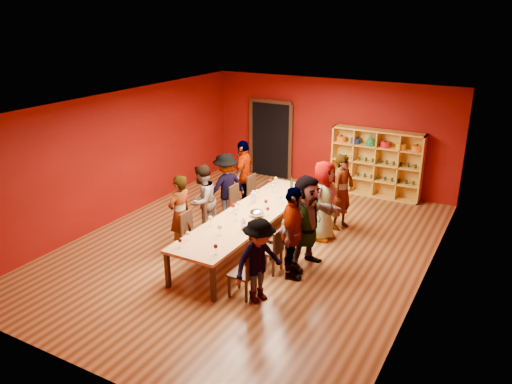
{
  "coord_description": "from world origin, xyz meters",
  "views": [
    {
      "loc": [
        4.72,
        -8.32,
        4.75
      ],
      "look_at": [
        0.0,
        0.22,
        1.15
      ],
      "focal_mm": 35.0,
      "sensor_mm": 36.0,
      "label": 1
    }
  ],
  "objects_px": {
    "shelving_unit": "(377,160)",
    "person_right_2": "(306,221)",
    "chair_person_left_2": "(214,217)",
    "chair_person_right_3": "(311,215)",
    "person_left_2": "(202,201)",
    "person_left_4": "(244,174)",
    "chair_person_left_3": "(238,201)",
    "person_left_1": "(180,214)",
    "person_right_3": "(323,201)",
    "chair_person_right_1": "(273,248)",
    "chair_person_left_4": "(255,191)",
    "chair_person_right_0": "(246,271)",
    "spittoon_bowl": "(257,213)",
    "tasting_table": "(251,216)",
    "person_left_3": "(226,187)",
    "person_right_0": "(259,261)",
    "chair_person_right_2": "(286,237)",
    "person_right_1": "(292,233)",
    "person_right_4": "(343,192)",
    "chair_person_right_4": "(324,204)",
    "wine_bottle": "(291,185)"
  },
  "relations": [
    {
      "from": "chair_person_left_2",
      "to": "chair_person_left_3",
      "type": "xyz_separation_m",
      "value": [
        0.0,
        1.03,
        0.0
      ]
    },
    {
      "from": "chair_person_left_3",
      "to": "person_right_3",
      "type": "distance_m",
      "value": 2.12
    },
    {
      "from": "chair_person_right_1",
      "to": "wine_bottle",
      "type": "bearing_deg",
      "value": 107.61
    },
    {
      "from": "chair_person_left_3",
      "to": "chair_person_left_4",
      "type": "bearing_deg",
      "value": 90.0
    },
    {
      "from": "person_left_2",
      "to": "person_left_1",
      "type": "bearing_deg",
      "value": -0.18
    },
    {
      "from": "spittoon_bowl",
      "to": "tasting_table",
      "type": "bearing_deg",
      "value": 159.68
    },
    {
      "from": "person_left_4",
      "to": "person_right_4",
      "type": "bearing_deg",
      "value": 79.77
    },
    {
      "from": "shelving_unit",
      "to": "person_right_0",
      "type": "xyz_separation_m",
      "value": [
        -0.24,
        -6.08,
        -0.22
      ]
    },
    {
      "from": "person_right_0",
      "to": "chair_person_right_2",
      "type": "relative_size",
      "value": 1.71
    },
    {
      "from": "chair_person_left_2",
      "to": "chair_person_right_3",
      "type": "bearing_deg",
      "value": 31.49
    },
    {
      "from": "chair_person_left_2",
      "to": "person_left_4",
      "type": "distance_m",
      "value": 1.93
    },
    {
      "from": "person_right_2",
      "to": "shelving_unit",
      "type": "bearing_deg",
      "value": 16.92
    },
    {
      "from": "spittoon_bowl",
      "to": "person_left_3",
      "type": "bearing_deg",
      "value": 142.79
    },
    {
      "from": "chair_person_left_3",
      "to": "person_right_2",
      "type": "relative_size",
      "value": 0.48
    },
    {
      "from": "chair_person_left_4",
      "to": "chair_person_right_0",
      "type": "height_order",
      "value": "same"
    },
    {
      "from": "chair_person_right_0",
      "to": "spittoon_bowl",
      "type": "bearing_deg",
      "value": 113.37
    },
    {
      "from": "chair_person_left_2",
      "to": "person_right_3",
      "type": "xyz_separation_m",
      "value": [
        2.08,
        1.11,
        0.38
      ]
    },
    {
      "from": "chair_person_left_2",
      "to": "person_right_2",
      "type": "distance_m",
      "value": 2.29
    },
    {
      "from": "person_left_3",
      "to": "person_left_4",
      "type": "relative_size",
      "value": 0.93
    },
    {
      "from": "person_right_0",
      "to": "person_right_1",
      "type": "bearing_deg",
      "value": 14.9
    },
    {
      "from": "person_left_1",
      "to": "person_left_4",
      "type": "bearing_deg",
      "value": -171.01
    },
    {
      "from": "chair_person_right_0",
      "to": "spittoon_bowl",
      "type": "relative_size",
      "value": 3.06
    },
    {
      "from": "person_right_3",
      "to": "person_right_4",
      "type": "bearing_deg",
      "value": -8.0
    },
    {
      "from": "person_right_2",
      "to": "person_right_3",
      "type": "height_order",
      "value": "person_right_2"
    },
    {
      "from": "person_left_2",
      "to": "person_left_4",
      "type": "height_order",
      "value": "person_left_4"
    },
    {
      "from": "chair_person_right_0",
      "to": "chair_person_right_3",
      "type": "xyz_separation_m",
      "value": [
        0.0,
        2.85,
        0.0
      ]
    },
    {
      "from": "person_right_2",
      "to": "person_right_4",
      "type": "relative_size",
      "value": 1.06
    },
    {
      "from": "chair_person_right_1",
      "to": "chair_person_left_4",
      "type": "bearing_deg",
      "value": 125.08
    },
    {
      "from": "person_right_1",
      "to": "person_left_1",
      "type": "bearing_deg",
      "value": 76.43
    },
    {
      "from": "person_right_1",
      "to": "tasting_table",
      "type": "bearing_deg",
      "value": 43.78
    },
    {
      "from": "person_right_4",
      "to": "chair_person_right_2",
      "type": "bearing_deg",
      "value": -176.97
    },
    {
      "from": "chair_person_right_1",
      "to": "person_right_1",
      "type": "distance_m",
      "value": 0.55
    },
    {
      "from": "shelving_unit",
      "to": "person_right_1",
      "type": "height_order",
      "value": "shelving_unit"
    },
    {
      "from": "person_left_1",
      "to": "spittoon_bowl",
      "type": "bearing_deg",
      "value": 128.24
    },
    {
      "from": "tasting_table",
      "to": "spittoon_bowl",
      "type": "height_order",
      "value": "spittoon_bowl"
    },
    {
      "from": "person_left_2",
      "to": "spittoon_bowl",
      "type": "height_order",
      "value": "person_left_2"
    },
    {
      "from": "person_left_3",
      "to": "chair_person_right_1",
      "type": "relative_size",
      "value": 1.81
    },
    {
      "from": "chair_person_left_3",
      "to": "spittoon_bowl",
      "type": "distance_m",
      "value": 1.56
    },
    {
      "from": "shelving_unit",
      "to": "chair_person_left_2",
      "type": "xyz_separation_m",
      "value": [
        -2.31,
        -4.34,
        -0.49
      ]
    },
    {
      "from": "shelving_unit",
      "to": "chair_person_right_1",
      "type": "relative_size",
      "value": 2.7
    },
    {
      "from": "shelving_unit",
      "to": "person_right_2",
      "type": "bearing_deg",
      "value": -90.81
    },
    {
      "from": "person_right_0",
      "to": "spittoon_bowl",
      "type": "distance_m",
      "value": 1.96
    },
    {
      "from": "chair_person_left_2",
      "to": "chair_person_left_3",
      "type": "height_order",
      "value": "same"
    },
    {
      "from": "chair_person_left_4",
      "to": "chair_person_right_3",
      "type": "distance_m",
      "value": 1.97
    },
    {
      "from": "person_left_1",
      "to": "chair_person_right_3",
      "type": "relative_size",
      "value": 1.85
    },
    {
      "from": "person_left_1",
      "to": "person_left_3",
      "type": "xyz_separation_m",
      "value": [
        -0.07,
        1.87,
        -0.01
      ]
    },
    {
      "from": "shelving_unit",
      "to": "chair_person_right_4",
      "type": "distance_m",
      "value": 2.58
    },
    {
      "from": "person_left_1",
      "to": "chair_person_right_4",
      "type": "height_order",
      "value": "person_left_1"
    },
    {
      "from": "person_left_3",
      "to": "person_left_4",
      "type": "xyz_separation_m",
      "value": [
        0.01,
        0.83,
        0.07
      ]
    },
    {
      "from": "chair_person_left_3",
      "to": "chair_person_right_1",
      "type": "height_order",
      "value": "same"
    }
  ]
}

